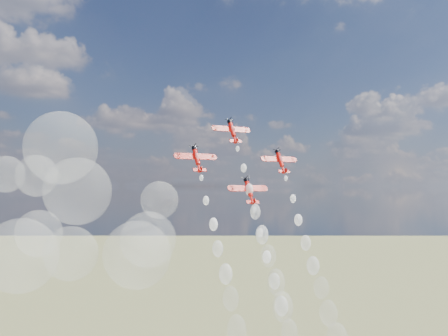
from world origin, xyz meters
The scene contains 8 objects.
plane_lead centered at (-8.01, 16.07, 112.76)m, with size 12.55×6.43×8.27m.
plane_left centered at (-23.62, 11.04, 103.06)m, with size 12.55×6.43×8.27m.
plane_right centered at (7.60, 11.04, 103.06)m, with size 12.55×6.43×8.27m.
plane_slot centered at (-8.01, 6.00, 93.37)m, with size 12.55×6.43×8.27m.
smoke_trail_lead centered at (-7.88, -6.29, 70.05)m, with size 5.10×27.13×48.81m.
smoke_trail_left centered at (-23.50, -11.17, 60.26)m, with size 5.61×27.06×48.95m.
smoke_trail_right centered at (7.79, -10.85, 60.31)m, with size 5.54×26.41×49.08m.
drifted_smoke_cloud centered at (-52.73, 23.47, 84.16)m, with size 60.10×38.21×53.13m.
Camera 1 is at (-95.64, -130.10, 94.58)m, focal length 42.00 mm.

